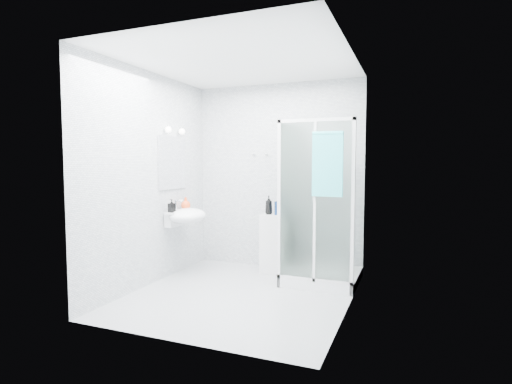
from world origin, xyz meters
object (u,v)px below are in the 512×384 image
at_px(shampoo_bottle_b, 279,205).
at_px(shampoo_bottle_a, 269,205).
at_px(storage_cabinet, 275,243).
at_px(hand_towel, 328,163).
at_px(shower_enclosure, 314,247).
at_px(soap_dispenser_black, 172,206).
at_px(soap_dispenser_orange, 186,203).
at_px(wall_basin, 186,216).

bearing_deg(shampoo_bottle_b, shampoo_bottle_a, -171.98).
distance_m(storage_cabinet, shampoo_bottle_a, 0.53).
bearing_deg(shampoo_bottle_a, hand_towel, -35.02).
distance_m(shower_enclosure, soap_dispenser_black, 1.89).
bearing_deg(hand_towel, shampoo_bottle_b, 139.78).
xyz_separation_m(shower_enclosure, shampoo_bottle_b, (-0.56, 0.27, 0.48)).
bearing_deg(shampoo_bottle_a, storage_cabinet, 21.91).
height_order(shower_enclosure, soap_dispenser_orange, shower_enclosure).
distance_m(shower_enclosure, shampoo_bottle_a, 0.88).
height_order(wall_basin, soap_dispenser_orange, soap_dispenser_orange).
distance_m(shower_enclosure, shampoo_bottle_b, 0.78).
xyz_separation_m(storage_cabinet, soap_dispenser_black, (-1.14, -0.76, 0.55)).
height_order(storage_cabinet, soap_dispenser_orange, soap_dispenser_orange).
distance_m(storage_cabinet, soap_dispenser_black, 1.48).
distance_m(soap_dispenser_orange, soap_dispenser_black, 0.34).
bearing_deg(hand_towel, soap_dispenser_orange, 172.51).
xyz_separation_m(hand_towel, soap_dispenser_black, (-1.99, -0.08, -0.55)).
bearing_deg(soap_dispenser_black, storage_cabinet, 33.75).
xyz_separation_m(shower_enclosure, storage_cabinet, (-0.62, 0.28, -0.05)).
bearing_deg(shampoo_bottle_b, shower_enclosure, -25.58).
bearing_deg(shampoo_bottle_b, wall_basin, -151.94).
relative_size(shampoo_bottle_b, soap_dispenser_orange, 1.55).
bearing_deg(soap_dispenser_black, shower_enclosure, 15.33).
height_order(soap_dispenser_orange, soap_dispenser_black, soap_dispenser_black).
distance_m(wall_basin, hand_towel, 2.02).
relative_size(hand_towel, shampoo_bottle_b, 2.83).
relative_size(storage_cabinet, hand_towel, 1.10).
distance_m(wall_basin, storage_cabinet, 1.26).
xyz_separation_m(storage_cabinet, shampoo_bottle_a, (-0.07, -0.03, 0.53)).
xyz_separation_m(shampoo_bottle_a, soap_dispenser_orange, (-1.07, -0.39, 0.02)).
distance_m(wall_basin, shampoo_bottle_a, 1.12).
xyz_separation_m(wall_basin, shampoo_bottle_a, (0.96, 0.56, 0.13)).
bearing_deg(shampoo_bottle_b, storage_cabinet, 170.25).
bearing_deg(shower_enclosure, soap_dispenser_orange, -175.51).
relative_size(storage_cabinet, shampoo_bottle_a, 3.12).
bearing_deg(shampoo_bottle_a, wall_basin, -149.51).
bearing_deg(wall_basin, soap_dispenser_orange, 121.76).
bearing_deg(soap_dispenser_orange, soap_dispenser_black, -89.33).
xyz_separation_m(soap_dispenser_orange, soap_dispenser_black, (0.00, -0.34, 0.00)).
relative_size(storage_cabinet, shampoo_bottle_b, 3.11).
bearing_deg(shampoo_bottle_a, soap_dispenser_black, -145.52).
relative_size(shower_enclosure, soap_dispenser_orange, 12.07).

